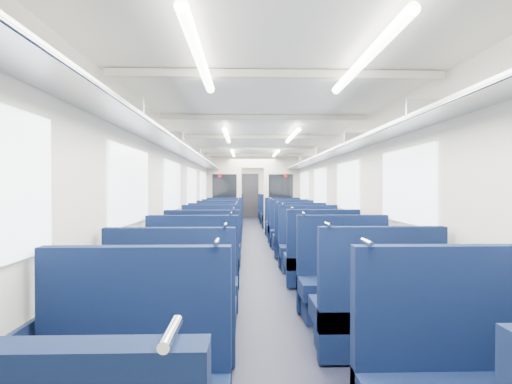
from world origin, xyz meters
name	(u,v)px	position (x,y,z in m)	size (l,w,h in m)	color
floor	(256,248)	(0.00, 0.00, 0.00)	(2.80, 18.00, 0.01)	black
ceiling	(256,146)	(0.00, 0.00, 2.35)	(2.80, 18.00, 0.01)	silver
wall_left	(195,197)	(-1.40, 0.00, 1.18)	(0.02, 18.00, 2.35)	beige
dado_left	(195,233)	(-1.39, 0.00, 0.35)	(0.03, 17.90, 0.70)	#101935
wall_right	(316,197)	(1.40, 0.00, 1.18)	(0.02, 18.00, 2.35)	beige
dado_right	(315,232)	(1.39, 0.00, 0.35)	(0.03, 17.90, 0.70)	#101935
wall_far	(250,192)	(0.00, 9.00, 1.18)	(2.80, 0.02, 2.35)	beige
luggage_rack_left	(203,162)	(-1.21, 0.00, 1.97)	(0.36, 17.40, 0.18)	#B2B5BA
luggage_rack_right	(308,162)	(1.21, 0.00, 1.97)	(0.36, 17.40, 0.18)	#B2B5BA
windows	(256,186)	(0.00, -0.46, 1.42)	(2.78, 15.60, 0.75)	white
ceiling_fittings	(256,148)	(0.00, -0.26, 2.29)	(2.70, 16.06, 0.11)	beige
end_door	(250,196)	(0.00, 8.94, 1.00)	(0.75, 0.06, 2.00)	black
bulkhead	(253,192)	(0.00, 3.25, 1.23)	(2.80, 0.10, 2.35)	beige
seat_4	(173,318)	(-0.83, -5.96, 0.35)	(1.01, 0.56, 1.13)	#0D1A40
seat_5	(375,315)	(0.83, -5.93, 0.35)	(1.01, 0.56, 1.13)	#0D1A40
seat_6	(191,286)	(-0.83, -4.93, 0.35)	(1.01, 0.56, 1.13)	#0D1A40
seat_7	(345,285)	(0.83, -4.94, 0.35)	(1.01, 0.56, 1.13)	#0D1A40
seat_8	(203,263)	(-0.83, -3.66, 0.35)	(1.01, 0.56, 1.13)	#0D1A40
seat_9	(321,262)	(0.83, -3.59, 0.35)	(1.01, 0.56, 1.13)	#0D1A40
seat_10	(211,249)	(-0.83, -2.44, 0.35)	(1.01, 0.56, 1.13)	#0D1A40
seat_11	(309,250)	(0.83, -2.54, 0.35)	(1.01, 0.56, 1.13)	#0D1A40
seat_12	(215,241)	(-0.83, -1.37, 0.35)	(1.01, 0.56, 1.13)	#0D1A40
seat_13	(299,240)	(0.83, -1.31, 0.35)	(1.01, 0.56, 1.13)	#0D1A40
seat_14	(219,234)	(-0.83, -0.27, 0.35)	(1.01, 0.56, 1.13)	#0D1A40
seat_15	(292,233)	(0.83, -0.14, 0.35)	(1.01, 0.56, 1.13)	#0D1A40
seat_16	(222,228)	(-0.83, 1.04, 0.35)	(1.01, 0.56, 1.13)	#0D1A40
seat_17	(287,229)	(0.83, 0.87, 0.35)	(1.01, 0.56, 1.13)	#0D1A40
seat_18	(224,224)	(-0.83, 2.13, 0.35)	(1.01, 0.56, 1.13)	#0D1A40
seat_19	(283,224)	(0.83, 2.02, 0.35)	(1.01, 0.56, 1.13)	#0D1A40
seat_20	(227,219)	(-0.83, 4.08, 0.35)	(1.01, 0.56, 1.13)	#0D1A40
seat_21	(277,218)	(0.83, 4.21, 0.35)	(1.01, 0.56, 1.13)	#0D1A40
seat_22	(229,216)	(-0.83, 5.30, 0.35)	(1.01, 0.56, 1.13)	#0D1A40
seat_23	(274,216)	(0.83, 5.35, 0.35)	(1.01, 0.56, 1.13)	#0D1A40
seat_24	(230,214)	(-0.83, 6.33, 0.35)	(1.01, 0.56, 1.13)	#0D1A40
seat_25	(272,214)	(0.83, 6.33, 0.35)	(1.01, 0.56, 1.13)	#0D1A40
seat_26	(231,212)	(-0.83, 7.50, 0.35)	(1.01, 0.56, 1.13)	#0D1A40
seat_27	(270,212)	(0.83, 7.69, 0.35)	(1.01, 0.56, 1.13)	#0D1A40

